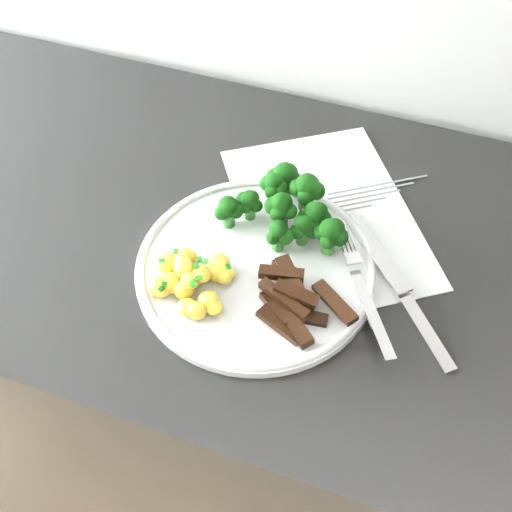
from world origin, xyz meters
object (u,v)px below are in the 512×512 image
(recipe_paper, at_px, (326,215))
(knife, at_px, (410,307))
(plate, at_px, (256,266))
(fork, at_px, (364,293))
(beef_strips, at_px, (293,299))
(potatoes, at_px, (194,278))
(broccoli, at_px, (290,205))
(counter, at_px, (317,410))

(recipe_paper, distance_m, knife, 0.18)
(plate, distance_m, fork, 0.14)
(recipe_paper, distance_m, beef_strips, 0.16)
(beef_strips, relative_size, knife, 0.67)
(plate, distance_m, potatoes, 0.08)
(broccoli, height_order, fork, broccoli)
(recipe_paper, height_order, plate, plate)
(counter, height_order, knife, knife)
(beef_strips, relative_size, fork, 0.72)
(recipe_paper, xyz_separation_m, plate, (-0.06, -0.12, 0.01))
(counter, distance_m, beef_strips, 0.48)
(fork, bearing_deg, potatoes, -165.72)
(recipe_paper, relative_size, beef_strips, 2.95)
(counter, height_order, beef_strips, beef_strips)
(potatoes, bearing_deg, broccoli, 59.39)
(fork, height_order, knife, fork)
(broccoli, bearing_deg, recipe_paper, 43.18)
(recipe_paper, bearing_deg, fork, -56.90)
(fork, bearing_deg, recipe_paper, 123.10)
(counter, height_order, plate, plate)
(potatoes, bearing_deg, knife, 12.37)
(broccoli, xyz_separation_m, fork, (0.12, -0.08, -0.03))
(recipe_paper, distance_m, fork, 0.15)
(plate, height_order, knife, knife)
(beef_strips, bearing_deg, fork, 26.68)
(potatoes, relative_size, fork, 0.56)
(recipe_paper, relative_size, plate, 1.28)
(plate, distance_m, broccoli, 0.09)
(potatoes, bearing_deg, beef_strips, 5.63)
(plate, height_order, potatoes, potatoes)
(potatoes, bearing_deg, counter, 32.95)
(counter, height_order, fork, fork)
(knife, bearing_deg, recipe_paper, 139.22)
(plate, bearing_deg, broccoli, 77.84)
(plate, relative_size, broccoli, 1.75)
(potatoes, relative_size, beef_strips, 0.78)
(potatoes, height_order, fork, potatoes)
(recipe_paper, xyz_separation_m, beef_strips, (0.00, -0.16, 0.02))
(recipe_paper, distance_m, potatoes, 0.21)
(beef_strips, bearing_deg, recipe_paper, 90.74)
(plate, relative_size, beef_strips, 2.30)
(counter, bearing_deg, knife, -27.48)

